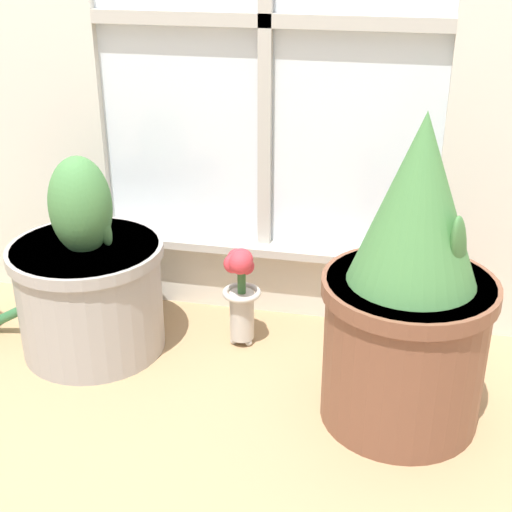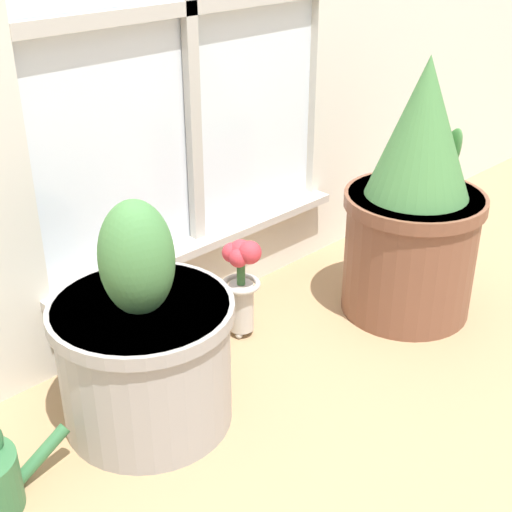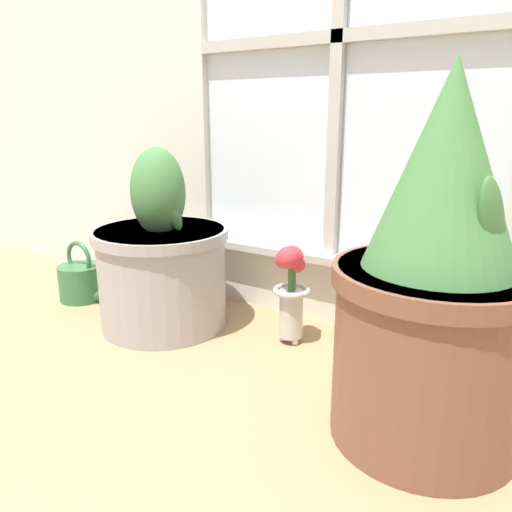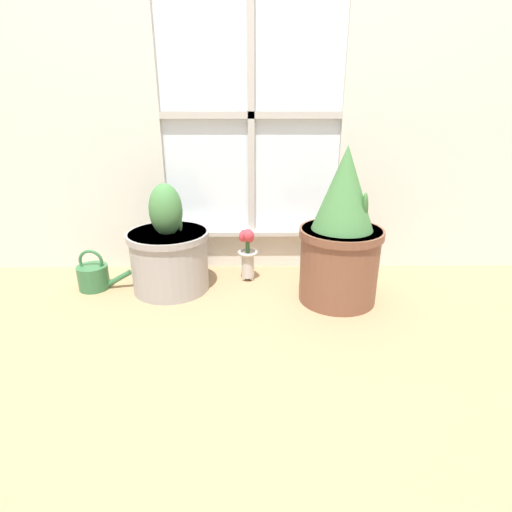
% 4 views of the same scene
% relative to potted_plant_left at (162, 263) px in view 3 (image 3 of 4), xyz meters
% --- Properties ---
extents(ground_plane, '(10.00, 10.00, 0.00)m').
position_rel_potted_plant_left_xyz_m(ground_plane, '(0.42, -0.26, -0.20)').
color(ground_plane, tan).
extents(potted_plant_left, '(0.41, 0.41, 0.55)m').
position_rel_potted_plant_left_xyz_m(potted_plant_left, '(0.00, 0.00, 0.00)').
color(potted_plant_left, '#9E9993').
rests_on(potted_plant_left, ground_plane).
extents(potted_plant_right, '(0.39, 0.39, 0.74)m').
position_rel_potted_plant_left_xyz_m(potted_plant_right, '(0.84, -0.13, 0.12)').
color(potted_plant_right, brown).
rests_on(potted_plant_right, ground_plane).
extents(flower_vase, '(0.11, 0.12, 0.30)m').
position_rel_potted_plant_left_xyz_m(flower_vase, '(0.40, 0.10, -0.02)').
color(flower_vase, '#BCB7AD').
rests_on(flower_vase, ground_plane).
extents(watering_can, '(0.28, 0.15, 0.21)m').
position_rel_potted_plant_left_xyz_m(watering_can, '(-0.40, 0.01, -0.13)').
color(watering_can, '#336B3D').
rests_on(watering_can, ground_plane).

